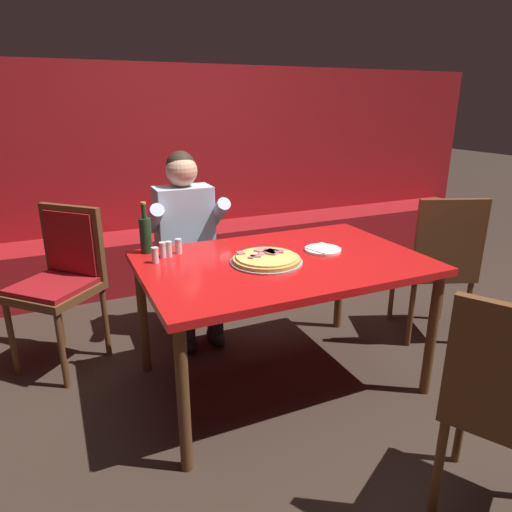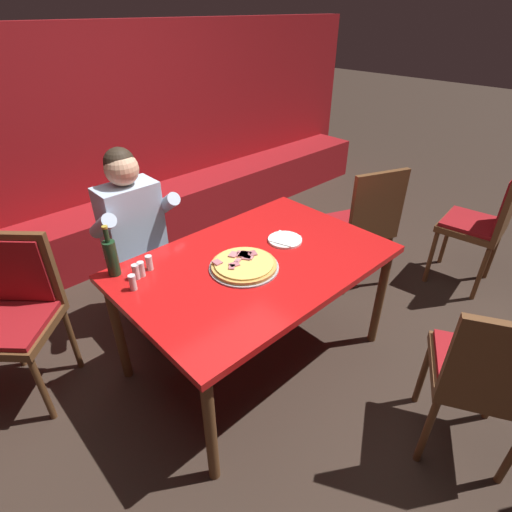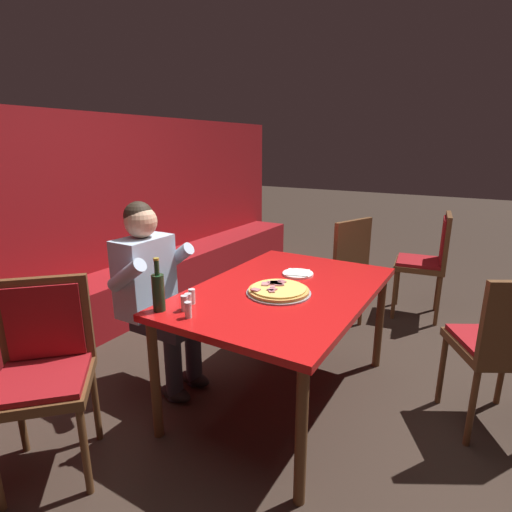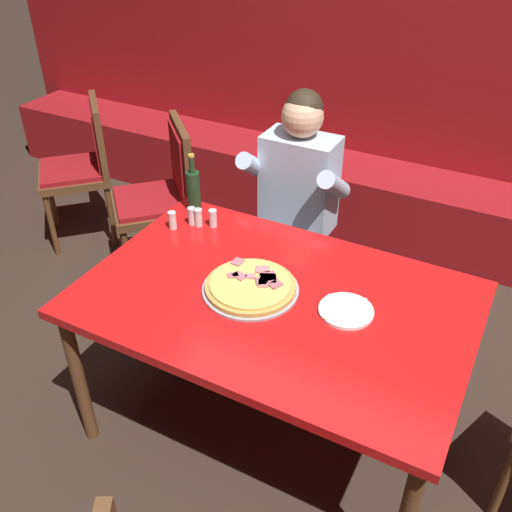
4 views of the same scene
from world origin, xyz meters
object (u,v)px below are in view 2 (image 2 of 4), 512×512
shaker_red_pepper_flakes (149,263)px  shaker_oregano (136,272)px  dining_chair_side_aisle (487,374)px  main_dining_table (256,270)px  beer_bottle (111,257)px  dining_chair_near_right (365,220)px  dining_chair_near_left (486,219)px  shaker_black_pepper (141,270)px  dining_chair_far_left (14,307)px  plate_white_paper (285,240)px  diner_seated_blue_shirt (140,236)px  shaker_parmesan (133,283)px  pizza (244,265)px

shaker_red_pepper_flakes → shaker_oregano: bearing=-163.6°
dining_chair_side_aisle → main_dining_table: bearing=104.4°
beer_bottle → shaker_oregano: (0.06, -0.12, -0.07)m
dining_chair_near_right → dining_chair_near_left: 0.92m
dining_chair_near_right → dining_chair_near_left: size_ratio=1.00×
shaker_black_pepper → dining_chair_far_left: 0.76m
plate_white_paper → dining_chair_near_left: dining_chair_near_left is taller
shaker_black_pepper → diner_seated_blue_shirt: size_ratio=0.07×
beer_bottle → dining_chair_far_left: beer_bottle is taller
dining_chair_far_left → shaker_parmesan: bearing=-49.5°
shaker_black_pepper → shaker_red_pepper_flakes: bearing=22.2°
shaker_black_pepper → shaker_oregano: 0.03m
dining_chair_near_right → diner_seated_blue_shirt: bearing=153.1°
pizza → shaker_red_pepper_flakes: size_ratio=4.49×
plate_white_paper → dining_chair_far_left: 1.58m
shaker_red_pepper_flakes → shaker_oregano: same height
plate_white_paper → dining_chair_far_left: (-1.39, 0.73, -0.19)m
pizza → shaker_oregano: size_ratio=4.49×
shaker_parmesan → dining_chair_far_left: size_ratio=0.09×
diner_seated_blue_shirt → dining_chair_side_aisle: diner_seated_blue_shirt is taller
beer_bottle → dining_chair_side_aisle: bearing=-59.5°
shaker_oregano → diner_seated_blue_shirt: bearing=60.2°
beer_bottle → dining_chair_side_aisle: beer_bottle is taller
main_dining_table → dining_chair_near_right: bearing=2.0°
main_dining_table → diner_seated_blue_shirt: diner_seated_blue_shirt is taller
main_dining_table → diner_seated_blue_shirt: bearing=110.5°
plate_white_paper → dining_chair_side_aisle: size_ratio=0.22×
beer_bottle → dining_chair_side_aisle: size_ratio=0.30×
pizza → shaker_black_pepper: (-0.45, 0.32, 0.02)m
pizza → beer_bottle: (-0.55, 0.43, 0.09)m
pizza → plate_white_paper: (0.38, 0.05, -0.01)m
beer_bottle → dining_chair_far_left: (-0.46, 0.35, -0.29)m
shaker_oregano → diner_seated_blue_shirt: size_ratio=0.07×
main_dining_table → dining_chair_near_left: 1.96m
pizza → dining_chair_side_aisle: dining_chair_side_aisle is taller
dining_chair_near_right → pizza: bearing=-177.6°
plate_white_paper → dining_chair_far_left: dining_chair_far_left is taller
plate_white_paper → dining_chair_near_right: (0.92, 0.00, -0.18)m
main_dining_table → dining_chair_near_right: size_ratio=1.50×
dining_chair_near_right → shaker_black_pepper: bearing=171.5°
main_dining_table → diner_seated_blue_shirt: 0.85m
pizza → diner_seated_blue_shirt: 0.84m
shaker_oregano → dining_chair_side_aisle: size_ratio=0.09×
plate_white_paper → shaker_black_pepper: size_ratio=2.44×
main_dining_table → shaker_black_pepper: size_ratio=17.67×
dining_chair_far_left → beer_bottle: bearing=-37.4°
dining_chair_far_left → dining_chair_side_aisle: (1.41, -1.98, -0.00)m
main_dining_table → plate_white_paper: 0.29m
shaker_parmesan → shaker_oregano: same height
beer_bottle → diner_seated_blue_shirt: size_ratio=0.23×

